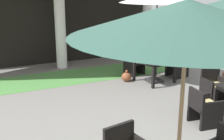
{
  "coord_description": "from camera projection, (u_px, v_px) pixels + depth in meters",
  "views": [
    {
      "loc": [
        -2.75,
        -3.2,
        2.94
      ],
      "look_at": [
        -0.23,
        2.26,
        1.21
      ],
      "focal_mm": 47.24,
      "sensor_mm": 36.0,
      "label": 1
    }
  ],
  "objects": [
    {
      "name": "patio_chair_mid_left_north",
      "position": [
        214.0,
        87.0,
        7.55
      ],
      "size": [
        0.62,
        0.59,
        0.93
      ],
      "rotation": [
        0.0,
        0.0,
        -3.26
      ],
      "color": "black",
      "rests_on": "ground"
    },
    {
      "name": "patio_table_mid_right",
      "position": [
        155.0,
        62.0,
        9.17
      ],
      "size": [
        1.11,
        1.11,
        0.74
      ],
      "rotation": [
        0.0,
        0.0,
        0.17
      ],
      "color": "black",
      "rests_on": "ground"
    },
    {
      "name": "terracotta_urn",
      "position": [
        126.0,
        77.0,
        9.36
      ],
      "size": [
        0.32,
        0.32,
        0.37
      ],
      "color": "brown",
      "rests_on": "ground"
    },
    {
      "name": "patio_chair_mid_right_east",
      "position": [
        178.0,
        64.0,
        9.8
      ],
      "size": [
        0.66,
        0.63,
        0.93
      ],
      "rotation": [
        0.0,
        0.0,
        -4.55
      ],
      "color": "black",
      "rests_on": "ground"
    },
    {
      "name": "lawn_strip",
      "position": [
        73.0,
        77.0,
        9.86
      ],
      "size": [
        10.27,
        1.72,
        0.01
      ],
      "primitive_type": "cube",
      "color": "#519347",
      "rests_on": "ground"
    },
    {
      "name": "patio_chair_mid_left_west",
      "position": [
        204.0,
        108.0,
        6.37
      ],
      "size": [
        0.61,
        0.61,
        0.82
      ],
      "rotation": [
        0.0,
        0.0,
        -1.69
      ],
      "color": "black",
      "rests_on": "ground"
    },
    {
      "name": "patio_chair_mid_right_north",
      "position": [
        134.0,
        63.0,
        10.07
      ],
      "size": [
        0.64,
        0.6,
        0.83
      ],
      "rotation": [
        0.0,
        0.0,
        -2.97
      ],
      "color": "black",
      "rests_on": "ground"
    },
    {
      "name": "patio_umbrella_near_foreground",
      "position": [
        188.0,
        20.0,
        3.17
      ],
      "size": [
        2.62,
        2.62,
        2.86
      ],
      "color": "#2D2D2D",
      "rests_on": "ground"
    }
  ]
}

